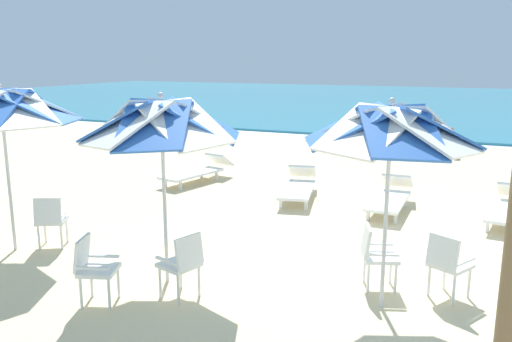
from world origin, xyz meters
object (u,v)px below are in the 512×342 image
(plastic_chair_1, at_px, (376,253))
(sun_lounger_0, at_px, (509,207))
(beach_umbrella_0, at_px, (391,129))
(beach_umbrella_1, at_px, (162,122))
(sun_lounger_1, at_px, (390,197))
(sun_lounger_2, at_px, (298,186))
(sun_lounger_3, at_px, (197,171))
(plastic_chair_5, at_px, (51,218))
(beach_umbrella_2, at_px, (1,108))
(beachgoer_seated, at_px, (450,146))
(plastic_chair_2, at_px, (183,262))
(plastic_chair_3, at_px, (93,266))
(plastic_chair_0, at_px, (448,262))

(plastic_chair_1, height_order, sun_lounger_0, plastic_chair_1)
(beach_umbrella_0, relative_size, sun_lounger_0, 1.17)
(beach_umbrella_1, bearing_deg, sun_lounger_0, 47.80)
(plastic_chair_1, bearing_deg, sun_lounger_1, 96.67)
(sun_lounger_2, xyz_separation_m, sun_lounger_3, (-2.81, 0.49, 0.00))
(beach_umbrella_0, distance_m, plastic_chair_1, 1.82)
(plastic_chair_5, bearing_deg, sun_lounger_0, 33.24)
(beach_umbrella_2, xyz_separation_m, beachgoer_seated, (5.80, 11.68, -1.99))
(plastic_chair_2, height_order, sun_lounger_3, plastic_chair_2)
(beachgoer_seated, bearing_deg, beach_umbrella_2, -116.40)
(sun_lounger_0, bearing_deg, plastic_chair_3, -130.06)
(plastic_chair_3, xyz_separation_m, sun_lounger_2, (0.69, 5.82, -0.22))
(plastic_chair_3, height_order, beachgoer_seated, beachgoer_seated)
(beachgoer_seated, bearing_deg, sun_lounger_1, -95.41)
(plastic_chair_0, relative_size, beachgoer_seated, 0.94)
(sun_lounger_3, bearing_deg, beach_umbrella_2, -93.49)
(plastic_chair_2, relative_size, plastic_chair_3, 1.00)
(plastic_chair_2, xyz_separation_m, plastic_chair_3, (-0.95, -0.56, 0.00))
(plastic_chair_1, bearing_deg, plastic_chair_0, 2.79)
(plastic_chair_5, bearing_deg, sun_lounger_1, 43.18)
(plastic_chair_3, bearing_deg, beach_umbrella_1, 63.49)
(beach_umbrella_1, bearing_deg, beach_umbrella_2, 178.84)
(plastic_chair_3, bearing_deg, sun_lounger_1, 64.67)
(sun_lounger_2, bearing_deg, beach_umbrella_1, -92.59)
(beach_umbrella_0, height_order, plastic_chair_1, beach_umbrella_0)
(beach_umbrella_0, distance_m, sun_lounger_1, 4.82)
(beach_umbrella_2, distance_m, sun_lounger_0, 8.98)
(beach_umbrella_0, relative_size, sun_lounger_1, 1.20)
(sun_lounger_0, bearing_deg, beach_umbrella_0, -108.99)
(beach_umbrella_1, distance_m, sun_lounger_1, 5.58)
(plastic_chair_1, relative_size, beach_umbrella_2, 0.33)
(beach_umbrella_2, bearing_deg, plastic_chair_0, 7.87)
(beach_umbrella_1, xyz_separation_m, beachgoer_seated, (2.89, 11.74, -1.92))
(beach_umbrella_2, xyz_separation_m, sun_lounger_1, (5.14, 4.69, -2.00))
(beach_umbrella_0, distance_m, beachgoer_seated, 11.52)
(plastic_chair_3, bearing_deg, sun_lounger_2, 83.27)
(plastic_chair_0, distance_m, beach_umbrella_1, 4.07)
(beach_umbrella_0, relative_size, plastic_chair_2, 2.99)
(plastic_chair_5, xyz_separation_m, sun_lounger_3, (-0.16, 5.00, -0.22))
(beach_umbrella_2, distance_m, beachgoer_seated, 13.19)
(plastic_chair_1, xyz_separation_m, sun_lounger_2, (-2.45, 3.97, -0.22))
(plastic_chair_3, relative_size, beach_umbrella_2, 0.33)
(plastic_chair_1, distance_m, sun_lounger_2, 4.67)
(plastic_chair_1, bearing_deg, beach_umbrella_1, -161.15)
(plastic_chair_5, height_order, sun_lounger_0, plastic_chair_5)
(sun_lounger_3, xyz_separation_m, beachgoer_seated, (5.47, 6.37, 0.01))
(plastic_chair_1, bearing_deg, beach_umbrella_0, -69.81)
(sun_lounger_3, bearing_deg, beach_umbrella_0, -42.47)
(sun_lounger_0, relative_size, beachgoer_seated, 2.38)
(plastic_chair_2, distance_m, plastic_chair_5, 3.01)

